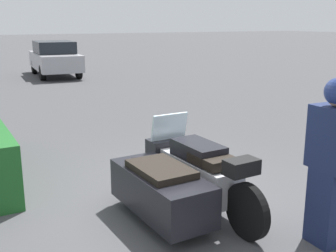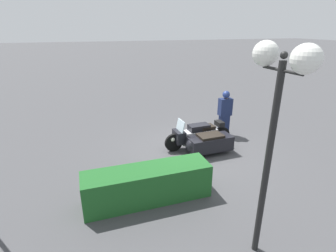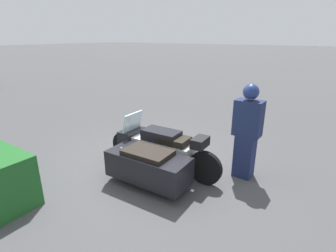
% 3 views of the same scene
% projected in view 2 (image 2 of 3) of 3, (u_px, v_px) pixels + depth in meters
% --- Properties ---
extents(ground_plane, '(160.00, 160.00, 0.00)m').
position_uv_depth(ground_plane, '(193.00, 150.00, 9.69)').
color(ground_plane, '#424244').
extents(police_motorcycle, '(2.67, 1.27, 1.16)m').
position_uv_depth(police_motorcycle, '(202.00, 139.00, 9.46)').
color(police_motorcycle, black).
rests_on(police_motorcycle, ground).
extents(officer_rider, '(0.53, 0.33, 1.89)m').
position_uv_depth(officer_rider, '(225.00, 112.00, 10.71)').
color(officer_rider, '#192347').
rests_on(officer_rider, ground).
extents(hedge_bush_curbside, '(3.27, 0.86, 0.91)m').
position_uv_depth(hedge_bush_curbside, '(148.00, 184.00, 6.77)').
color(hedge_bush_curbside, '#1E5623').
rests_on(hedge_bush_curbside, ground).
extents(twin_lamp_post, '(0.44, 1.30, 4.07)m').
position_uv_depth(twin_lamp_post, '(279.00, 87.00, 4.19)').
color(twin_lamp_post, black).
rests_on(twin_lamp_post, ground).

